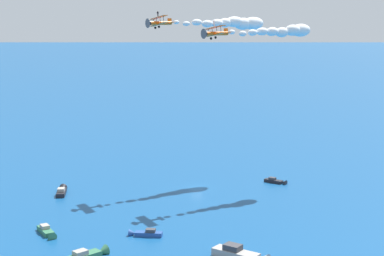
% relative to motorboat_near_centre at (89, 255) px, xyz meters
% --- Properties ---
extents(ground_plane, '(2000.00, 2000.00, 0.00)m').
position_rel_motorboat_near_centre_xyz_m(ground_plane, '(-16.40, -48.21, -0.65)').
color(ground_plane, navy).
extents(motorboat_near_centre, '(7.28, 7.57, 2.42)m').
position_rel_motorboat_near_centre_xyz_m(motorboat_near_centre, '(0.00, 0.00, 0.00)').
color(motorboat_near_centre, '#33704C').
rests_on(motorboat_near_centre, ground_plane).
extents(motorboat_far_stbd, '(6.58, 2.01, 1.89)m').
position_rel_motorboat_near_centre_xyz_m(motorboat_far_stbd, '(-8.15, -12.32, -0.14)').
color(motorboat_far_stbd, '#23478C').
rests_on(motorboat_far_stbd, ground_plane).
extents(motorboat_inshore, '(5.87, 4.36, 1.72)m').
position_rel_motorboat_near_centre_xyz_m(motorboat_inshore, '(-36.35, -54.22, -0.19)').
color(motorboat_inshore, black).
rests_on(motorboat_inshore, ground_plane).
extents(motorboat_offshore, '(3.12, 7.81, 2.21)m').
position_rel_motorboat_near_centre_xyz_m(motorboat_offshore, '(15.65, -41.27, -0.06)').
color(motorboat_offshore, black).
rests_on(motorboat_offshore, ground_plane).
extents(motorboat_trailing, '(5.49, 7.00, 2.08)m').
position_rel_motorboat_near_centre_xyz_m(motorboat_trailing, '(10.78, -11.78, -0.09)').
color(motorboat_trailing, '#33704C').
rests_on(motorboat_trailing, ground_plane).
extents(motorboat_mid_cluster, '(10.45, 7.84, 3.07)m').
position_rel_motorboat_near_centre_xyz_m(motorboat_mid_cluster, '(-27.10, -0.99, 0.17)').
color(motorboat_mid_cluster, '#9E9993').
rests_on(motorboat_mid_cluster, ground_plane).
extents(biplane_lead, '(6.87, 6.73, 3.66)m').
position_rel_motorboat_near_centre_xyz_m(biplane_lead, '(-20.77, -41.72, 37.52)').
color(biplane_lead, orange).
extents(wingwalker_lead, '(0.61, 0.79, 1.78)m').
position_rel_motorboat_near_centre_xyz_m(wingwalker_lead, '(-20.56, -41.98, 39.69)').
color(wingwalker_lead, white).
extents(smoke_trail_lead, '(21.50, 16.37, 3.66)m').
position_rel_motorboat_near_centre_xyz_m(smoke_trail_lead, '(-37.91, -54.14, 37.68)').
color(smoke_trail_lead, white).
extents(biplane_wingman, '(6.87, 6.73, 3.66)m').
position_rel_motorboat_near_centre_xyz_m(biplane_wingman, '(-6.91, -51.04, 39.72)').
color(biplane_wingman, orange).
extents(wingwalker_wingman, '(0.95, 1.26, 1.53)m').
position_rel_motorboat_near_centre_xyz_m(wingwalker_wingman, '(-6.71, -51.29, 41.85)').
color(wingwalker_wingman, black).
extents(smoke_trail_wingman, '(23.98, 18.57, 3.99)m').
position_rel_motorboat_near_centre_xyz_m(smoke_trail_wingman, '(-25.93, -64.97, 39.42)').
color(smoke_trail_wingman, white).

